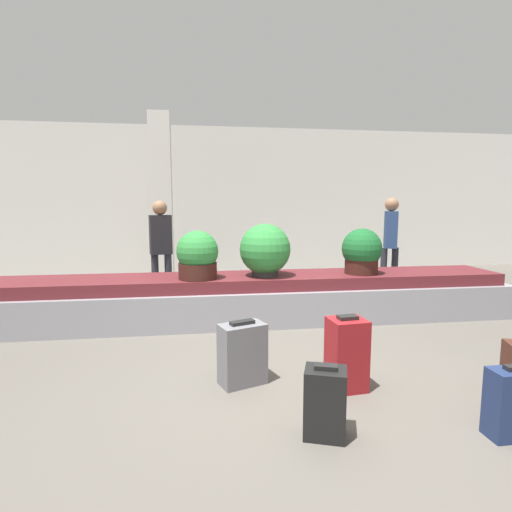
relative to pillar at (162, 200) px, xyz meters
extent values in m
plane|color=#59544C|center=(1.42, -4.52, -1.60)|extent=(18.00, 18.00, 0.00)
cube|color=silver|center=(1.42, 1.21, 0.00)|extent=(18.00, 0.06, 3.20)
cube|color=gray|center=(1.42, -2.75, -1.38)|extent=(6.81, 0.96, 0.44)
cube|color=#5B1E23|center=(1.42, -2.75, -1.08)|extent=(6.54, 0.80, 0.16)
cube|color=silver|center=(0.00, 0.00, 0.00)|extent=(0.39, 0.39, 3.20)
cube|color=black|center=(1.48, -5.45, -1.37)|extent=(0.32, 0.29, 0.46)
cube|color=black|center=(1.48, -5.45, -1.13)|extent=(0.16, 0.12, 0.03)
cube|color=slate|center=(1.03, -4.60, -1.34)|extent=(0.43, 0.34, 0.52)
cube|color=black|center=(1.03, -4.60, -1.07)|extent=(0.22, 0.14, 0.03)
cube|color=maroon|center=(1.87, -4.82, -1.31)|extent=(0.31, 0.29, 0.59)
cube|color=black|center=(1.87, -4.82, -1.00)|extent=(0.17, 0.11, 0.03)
cylinder|color=#2D2D2D|center=(1.52, -2.83, -0.92)|extent=(0.33, 0.33, 0.17)
sphere|color=#2D7F38|center=(1.52, -2.83, -0.66)|extent=(0.65, 0.65, 0.65)
cylinder|color=#381914|center=(2.82, -2.83, -0.91)|extent=(0.43, 0.43, 0.19)
sphere|color=#195B28|center=(2.82, -2.83, -0.66)|extent=(0.53, 0.53, 0.53)
cylinder|color=#381914|center=(0.67, -2.90, -0.90)|extent=(0.47, 0.47, 0.20)
sphere|color=#2D7F38|center=(0.67, -2.90, -0.66)|extent=(0.51, 0.51, 0.51)
cylinder|color=#282833|center=(0.01, -1.59, -1.22)|extent=(0.11, 0.11, 0.75)
cylinder|color=#282833|center=(0.21, -1.59, -1.22)|extent=(0.11, 0.11, 0.75)
cube|color=#232328|center=(0.11, -1.59, -0.55)|extent=(0.36, 0.26, 0.60)
sphere|color=#936B4C|center=(0.11, -1.59, -0.14)|extent=(0.22, 0.22, 0.22)
cylinder|color=#282833|center=(3.80, -1.47, -1.21)|extent=(0.11, 0.11, 0.78)
cylinder|color=#282833|center=(4.00, -1.47, -1.21)|extent=(0.11, 0.11, 0.78)
cube|color=navy|center=(3.90, -1.47, -0.51)|extent=(0.27, 0.36, 0.62)
sphere|color=#936B4C|center=(3.90, -1.47, -0.09)|extent=(0.23, 0.23, 0.23)
camera|label=1|loc=(0.69, -7.81, -0.09)|focal=28.00mm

